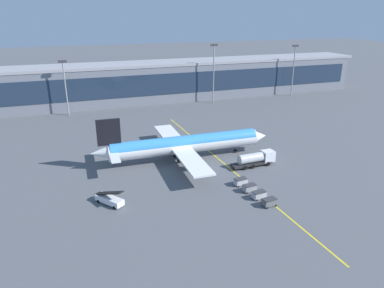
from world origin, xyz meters
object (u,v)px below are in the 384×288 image
Objects in this scene: baggage_cart_0 at (269,202)px; fuel_tanker at (256,159)px; main_airliner at (185,144)px; belt_loader at (109,199)px; baggage_cart_1 at (259,195)px; baggage_cart_3 at (241,181)px; baggage_cart_2 at (249,188)px.

fuel_tanker is at bearing 68.29° from baggage_cart_0.
main_airliner is 7.02× the size of belt_loader.
baggage_cart_1 is 1.00× the size of baggage_cart_3.
baggage_cart_2 is 3.20m from baggage_cart_3.
fuel_tanker is 3.88× the size of baggage_cart_3.
belt_loader reaches higher than baggage_cart_0.
baggage_cart_0 is at bearing -83.68° from baggage_cart_2.
main_airliner reaches higher than fuel_tanker.
belt_loader is at bearing 158.71° from baggage_cart_0.
baggage_cart_1 is at bearing -15.59° from belt_loader.
belt_loader is at bearing -169.51° from fuel_tanker.
fuel_tanker is at bearing 62.85° from baggage_cart_1.
baggage_cart_1 is at bearing -73.10° from main_airliner.
baggage_cart_0 is 1.00× the size of baggage_cart_3.
main_airliner is at bearing 105.69° from baggage_cart_0.
fuel_tanker is (14.41, -9.48, -2.13)m from main_airliner.
baggage_cart_0 is (-6.89, -17.30, -0.96)m from fuel_tanker.
main_airliner is 24.86m from baggage_cart_1.
baggage_cart_2 is at bearing 96.32° from baggage_cart_1.
baggage_cart_2 is 1.00× the size of baggage_cart_3.
belt_loader is (-34.77, -6.44, -0.76)m from fuel_tanker.
baggage_cart_0 is (7.52, -26.78, -3.09)m from main_airliner.
baggage_cart_3 is at bearing 96.32° from baggage_cart_2.
baggage_cart_3 is at bearing -69.44° from main_airliner.
baggage_cart_3 is at bearing -135.67° from fuel_tanker.
belt_loader is 2.27× the size of baggage_cart_1.
baggage_cart_3 is (-0.70, 6.36, 0.00)m from baggage_cart_1.
baggage_cart_0 is at bearing -74.31° from main_airliner.
baggage_cart_2 is at bearing -71.54° from main_airliner.
main_airliner is 15.92× the size of baggage_cart_0.
fuel_tanker reaches higher than baggage_cart_0.
belt_loader is at bearing -141.99° from main_airliner.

